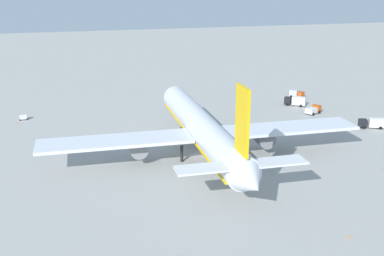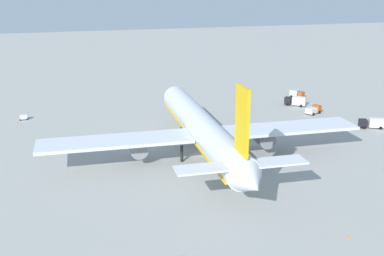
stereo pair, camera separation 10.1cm
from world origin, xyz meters
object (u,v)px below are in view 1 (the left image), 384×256
service_truck_4 (372,123)px  ground_worker_1 (322,124)px  traffic_cone_2 (17,122)px  baggage_cart_1 (23,117)px  service_truck_3 (297,94)px  service_truck_5 (296,101)px  airliner (203,129)px  traffic_cone_0 (183,256)px  traffic_cone_1 (349,237)px  ground_worker_2 (354,128)px  service_truck_2 (313,110)px

service_truck_4 → ground_worker_1: 13.91m
traffic_cone_2 → service_truck_4: bearing=-109.6°
baggage_cart_1 → traffic_cone_2: (-3.10, 1.77, -0.55)m
service_truck_3 → ground_worker_1: service_truck_3 is taller
service_truck_4 → service_truck_5: bearing=16.5°
airliner → service_truck_4: size_ratio=10.23×
service_truck_5 → traffic_cone_2: 87.64m
service_truck_4 → traffic_cone_0: service_truck_4 is taller
ground_worker_1 → traffic_cone_0: 76.58m
airliner → traffic_cone_1: size_ratio=135.18×
service_truck_3 → ground_worker_1: (-32.81, 10.12, -0.62)m
airliner → ground_worker_2: 47.51m
service_truck_3 → traffic_cone_0: (-85.25, 65.92, -1.20)m
traffic_cone_1 → service_truck_4: bearing=-40.1°
traffic_cone_0 → airliner: bearing=-22.1°
ground_worker_2 → traffic_cone_0: ground_worker_2 is taller
traffic_cone_1 → ground_worker_2: bearing=-35.9°
airliner → baggage_cart_1: bearing=42.7°
service_truck_2 → service_truck_3: size_ratio=1.11×
service_truck_5 → traffic_cone_0: 96.38m
service_truck_2 → service_truck_4: bearing=-156.3°
ground_worker_2 → traffic_cone_0: bearing=126.7°
airliner → ground_worker_1: airliner is taller
ground_worker_1 → service_truck_2: bearing=-20.9°
traffic_cone_1 → airliner: bearing=15.2°
ground_worker_1 → traffic_cone_1: size_ratio=3.08×
traffic_cone_1 → traffic_cone_2: (83.34, 54.47, 0.00)m
airliner → traffic_cone_1: bearing=-164.8°
baggage_cart_1 → ground_worker_2: bearing=-113.2°
airliner → traffic_cone_2: 60.51m
service_truck_4 → ground_worker_1: (5.56, 12.73, -0.70)m
airliner → service_truck_2: airliner is taller
service_truck_2 → ground_worker_2: service_truck_2 is taller
service_truck_4 → traffic_cone_1: size_ratio=13.21×
service_truck_2 → traffic_cone_1: bearing=153.6°
ground_worker_2 → service_truck_2: bearing=5.8°
baggage_cart_1 → ground_worker_1: bearing=-111.3°
airliner → service_truck_4: 53.45m
ground_worker_2 → traffic_cone_2: 96.20m
service_truck_5 → ground_worker_2: 28.91m
service_truck_2 → service_truck_4: size_ratio=0.82×
service_truck_3 → traffic_cone_0: bearing=142.3°
service_truck_5 → baggage_cart_1: bearing=84.1°
airliner → ground_worker_2: airliner is taller
service_truck_4 → service_truck_2: bearing=23.7°
service_truck_3 → traffic_cone_1: bearing=156.1°
service_truck_3 → ground_worker_2: bearing=174.9°
ground_worker_1 → traffic_cone_1: bearing=152.4°
ground_worker_1 → traffic_cone_0: bearing=133.2°
service_truck_5 → traffic_cone_0: size_ratio=12.16×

